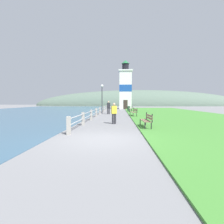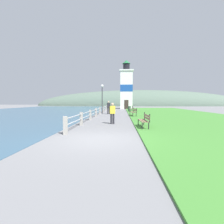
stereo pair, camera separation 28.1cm
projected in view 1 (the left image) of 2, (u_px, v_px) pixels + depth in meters
name	position (u px, v px, depth m)	size (l,w,h in m)	color
ground_plane	(103.00, 139.00, 7.64)	(160.00, 160.00, 0.00)	slate
grass_verge	(176.00, 114.00, 22.13)	(12.00, 44.61, 0.06)	#428433
water_strip	(5.00, 114.00, 23.09)	(24.00, 71.38, 0.01)	#385B75
seawall_railing	(98.00, 111.00, 20.79)	(0.18, 24.46, 0.92)	#A8A399
park_bench_near	(147.00, 119.00, 10.93)	(0.54, 1.79, 0.94)	#846B51
park_bench_midway	(134.00, 111.00, 19.66)	(0.70, 1.95, 0.94)	#846B51
park_bench_far	(131.00, 108.00, 28.19)	(0.53, 1.84, 0.94)	#846B51
lighthouse	(125.00, 88.00, 38.79)	(3.04, 3.04, 10.77)	white
person_strolling	(109.00, 107.00, 22.83)	(0.45, 0.28, 1.72)	#28282D
person_by_railing	(114.00, 113.00, 12.88)	(0.43, 0.32, 1.56)	#28282D
trash_bin	(129.00, 109.00, 30.16)	(0.54, 0.54, 0.84)	#2D5138
lamp_post	(102.00, 94.00, 23.77)	(0.36, 0.36, 3.96)	#333338
distant_hillside	(138.00, 106.00, 66.88)	(80.00, 16.00, 12.00)	#566B5B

